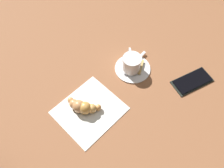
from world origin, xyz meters
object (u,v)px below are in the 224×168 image
object	(u,v)px
saucer	(133,68)
cell_phone	(192,81)
espresso_cup	(132,63)
teaspoon	(131,66)
napkin	(89,110)
sugar_packet	(140,67)
croissant	(82,107)

from	to	relation	value
saucer	cell_phone	bearing A→B (deg)	118.96
espresso_cup	teaspoon	distance (m)	0.03
napkin	sugar_packet	bearing A→B (deg)	177.60
saucer	espresso_cup	bearing A→B (deg)	-33.33
napkin	croissant	distance (m)	0.03
saucer	espresso_cup	xyz separation A→B (m)	(0.01, -0.00, 0.03)
cell_phone	espresso_cup	bearing A→B (deg)	-60.23
croissant	espresso_cup	bearing A→B (deg)	179.15
espresso_cup	croissant	bearing A→B (deg)	-0.85
sugar_packet	napkin	world-z (taller)	sugar_packet
espresso_cup	teaspoon	bearing A→B (deg)	-139.59
saucer	croissant	distance (m)	0.23
napkin	croissant	world-z (taller)	croissant
saucer	espresso_cup	size ratio (longest dim) A/B	1.51
saucer	sugar_packet	distance (m)	0.03
saucer	napkin	distance (m)	0.21
cell_phone	sugar_packet	bearing A→B (deg)	-63.13
saucer	teaspoon	bearing A→B (deg)	-76.89
teaspoon	cell_phone	world-z (taller)	teaspoon
sugar_packet	croissant	world-z (taller)	croissant
cell_phone	teaspoon	bearing A→B (deg)	-61.56
sugar_packet	croissant	xyz separation A→B (m)	(0.24, -0.02, 0.01)
espresso_cup	napkin	world-z (taller)	espresso_cup
napkin	saucer	bearing A→B (deg)	-178.05
napkin	cell_phone	bearing A→B (deg)	151.28
teaspoon	cell_phone	distance (m)	0.21
saucer	napkin	xyz separation A→B (m)	(0.21, 0.01, -0.00)
teaspoon	napkin	world-z (taller)	teaspoon
espresso_cup	napkin	size ratio (longest dim) A/B	0.43
teaspoon	sugar_packet	size ratio (longest dim) A/B	2.12
croissant	teaspoon	bearing A→B (deg)	179.98
cell_phone	croissant	bearing A→B (deg)	-29.75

